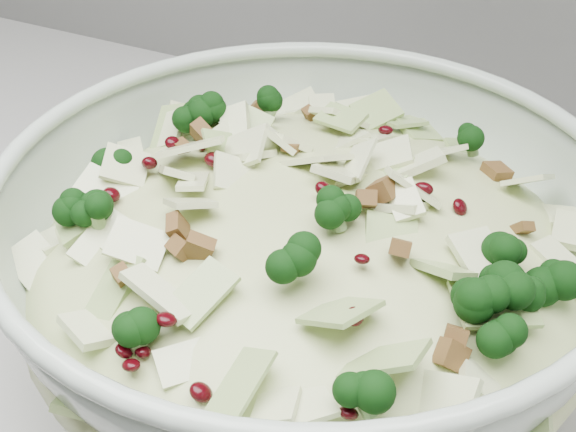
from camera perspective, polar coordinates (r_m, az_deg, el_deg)
name	(u,v)px	position (r m, az deg, el deg)	size (l,w,h in m)	color
mixing_bowl	(308,271)	(0.49, 1.41, -3.93)	(0.41, 0.41, 0.15)	#AABBAC
salad	(308,240)	(0.48, 1.46, -1.72)	(0.46, 0.46, 0.15)	#BBC687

